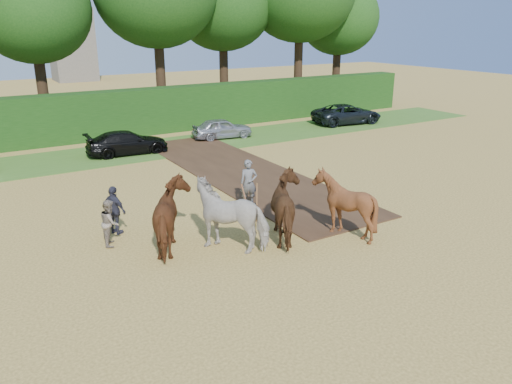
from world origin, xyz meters
The scene contains 8 objects.
ground centered at (0.00, 0.00, 0.00)m, with size 120.00×120.00×0.00m, color gold.
earth_strip centered at (1.50, 7.00, 0.03)m, with size 4.50×17.00×0.05m, color #472D1C.
grass_verge centered at (0.00, 14.00, 0.01)m, with size 50.00×5.00×0.03m, color #38601E.
hedgerow centered at (0.00, 18.50, 1.50)m, with size 46.00×1.60×3.00m, color #14380F.
spectator_near centered at (-6.51, 1.88, 0.80)m, with size 0.77×0.60×1.59m, color tan.
spectator_far centered at (-6.12, 2.70, 0.88)m, with size 1.04×0.43×1.77m, color #282835.
plough_team centered at (-2.02, -0.50, 1.14)m, with size 7.95×6.00×2.29m.
parked_cars centered at (1.45, 13.98, 0.68)m, with size 35.46×3.11×1.45m.
Camera 1 is at (-10.39, -13.86, 7.12)m, focal length 35.00 mm.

